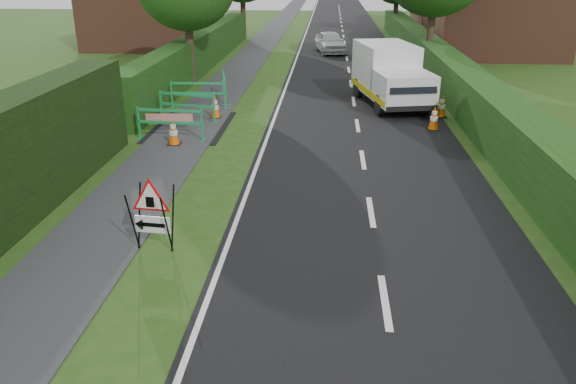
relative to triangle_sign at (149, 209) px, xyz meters
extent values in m
plane|color=#264814|center=(1.72, -2.45, -0.85)|extent=(120.00, 120.00, 0.00)
cube|color=black|center=(4.22, 32.55, -0.85)|extent=(6.00, 90.00, 0.02)
cube|color=#2D2D30|center=(-1.28, 32.55, -0.85)|extent=(2.00, 90.00, 0.02)
cube|color=#14380F|center=(-3.28, 19.55, -0.85)|extent=(1.00, 24.00, 1.80)
cube|color=#14380F|center=(8.22, 13.55, -0.85)|extent=(1.20, 50.00, 1.50)
cube|color=brown|center=(-8.28, 27.55, 1.90)|extent=(7.00, 7.00, 5.50)
cube|color=brown|center=(12.72, 25.55, 1.90)|extent=(7.00, 7.00, 5.50)
cylinder|color=#2D2116|center=(-2.88, 15.55, 0.46)|extent=(0.36, 0.36, 2.62)
cylinder|color=#2D2116|center=(8.12, 19.55, 0.63)|extent=(0.36, 0.36, 2.97)
cylinder|color=#2D2116|center=(-2.88, 31.55, 0.55)|extent=(0.36, 0.36, 2.80)
cylinder|color=#2D2116|center=(8.12, 35.55, 0.37)|extent=(0.36, 0.36, 2.45)
cylinder|color=black|center=(-0.30, -0.10, -0.22)|extent=(0.07, 0.38, 1.23)
cylinder|color=black|center=(-0.27, 0.20, -0.22)|extent=(0.07, 0.38, 1.23)
cylinder|color=black|center=(0.35, -0.17, -0.22)|extent=(0.07, 0.38, 1.23)
cylinder|color=black|center=(0.39, 0.13, -0.22)|extent=(0.07, 0.38, 1.23)
cube|color=white|center=(0.04, -0.01, -0.30)|extent=(0.68, 0.09, 0.33)
cube|color=black|center=(0.04, -0.02, -0.30)|extent=(0.48, 0.06, 0.08)
cone|color=black|center=(-0.23, 0.00, -0.30)|extent=(0.17, 0.21, 0.20)
cube|color=black|center=(0.04, -0.03, 0.16)|extent=(0.15, 0.03, 0.20)
cube|color=silver|center=(5.38, 12.95, 0.44)|extent=(2.46, 3.33, 1.80)
cube|color=silver|center=(5.86, 10.72, 0.09)|extent=(2.23, 2.29, 1.10)
cube|color=black|center=(6.06, 9.81, 0.36)|extent=(1.65, 0.55, 0.51)
cube|color=#DDC20B|center=(4.65, 11.89, -0.27)|extent=(0.99, 4.51, 0.22)
cube|color=#DDC20B|center=(6.49, 12.29, -0.27)|extent=(0.99, 4.51, 0.22)
cube|color=black|center=(6.06, 9.82, -0.41)|extent=(1.81, 0.49, 0.19)
cylinder|color=black|center=(5.05, 10.49, -0.48)|extent=(0.38, 0.78, 0.75)
cylinder|color=black|center=(6.69, 10.85, -0.48)|extent=(0.38, 0.78, 0.75)
cylinder|color=black|center=(4.42, 13.43, -0.48)|extent=(0.38, 0.78, 0.75)
cylinder|color=black|center=(6.06, 13.79, -0.48)|extent=(0.38, 0.78, 0.75)
cube|color=black|center=(6.65, 8.77, -0.83)|extent=(0.38, 0.38, 0.04)
cone|color=#F45F07|center=(6.65, 8.77, -0.44)|extent=(0.32, 0.32, 0.75)
cylinder|color=white|center=(6.65, 8.77, -0.48)|extent=(0.25, 0.25, 0.14)
cylinder|color=white|center=(6.65, 8.77, -0.29)|extent=(0.17, 0.17, 0.10)
cube|color=black|center=(7.19, 10.45, -0.83)|extent=(0.38, 0.38, 0.04)
cone|color=#F45F07|center=(7.19, 10.45, -0.44)|extent=(0.32, 0.32, 0.75)
cylinder|color=white|center=(7.19, 10.45, -0.48)|extent=(0.25, 0.25, 0.14)
cylinder|color=white|center=(7.19, 10.45, -0.29)|extent=(0.17, 0.17, 0.10)
cube|color=black|center=(6.66, 12.82, -0.83)|extent=(0.38, 0.38, 0.04)
cone|color=#F45F07|center=(6.66, 12.82, -0.44)|extent=(0.32, 0.32, 0.75)
cylinder|color=white|center=(6.66, 12.82, -0.48)|extent=(0.25, 0.25, 0.14)
cylinder|color=white|center=(6.66, 12.82, -0.29)|extent=(0.17, 0.17, 0.10)
cube|color=black|center=(-1.33, 6.57, -0.83)|extent=(0.38, 0.38, 0.04)
cone|color=#F45F07|center=(-1.33, 6.57, -0.44)|extent=(0.32, 0.32, 0.75)
cylinder|color=white|center=(-1.33, 6.57, -0.48)|extent=(0.25, 0.25, 0.14)
cylinder|color=white|center=(-1.33, 6.57, -0.29)|extent=(0.17, 0.17, 0.10)
cube|color=black|center=(-0.70, 9.76, -0.83)|extent=(0.38, 0.38, 0.04)
cone|color=#F45F07|center=(-0.70, 9.76, -0.44)|extent=(0.32, 0.32, 0.75)
cylinder|color=white|center=(-0.70, 9.76, -0.48)|extent=(0.25, 0.25, 0.14)
cylinder|color=white|center=(-0.70, 9.76, -0.29)|extent=(0.17, 0.17, 0.10)
cube|color=#1A9047|center=(-2.54, 7.13, -0.35)|extent=(0.05, 0.05, 1.00)
cube|color=#1A9047|center=(-0.55, 6.98, -0.35)|extent=(0.05, 0.05, 1.00)
cube|color=#1A9047|center=(-1.55, 7.05, 0.07)|extent=(2.00, 0.20, 0.08)
cube|color=#1A9047|center=(-1.55, 7.05, -0.30)|extent=(2.00, 0.20, 0.08)
cube|color=#1A9047|center=(-2.54, 7.13, -0.83)|extent=(0.09, 0.35, 0.04)
cube|color=#1A9047|center=(-0.55, 6.98, -0.83)|extent=(0.09, 0.35, 0.04)
cube|color=#1A9047|center=(-2.53, 9.49, -0.35)|extent=(0.06, 0.06, 1.00)
cube|color=#1A9047|center=(-0.59, 9.01, -0.35)|extent=(0.06, 0.06, 1.00)
cube|color=#1A9047|center=(-1.56, 9.25, 0.07)|extent=(1.96, 0.52, 0.08)
cube|color=#1A9047|center=(-1.56, 9.25, -0.30)|extent=(1.96, 0.52, 0.08)
cube|color=#1A9047|center=(-2.53, 9.49, -0.83)|extent=(0.14, 0.35, 0.04)
cube|color=#1A9047|center=(-0.59, 9.01, -0.83)|extent=(0.14, 0.35, 0.04)
cube|color=#1A9047|center=(-2.60, 11.14, -0.35)|extent=(0.05, 0.05, 1.00)
cube|color=#1A9047|center=(-0.60, 11.21, -0.35)|extent=(0.05, 0.05, 1.00)
cube|color=#1A9047|center=(-1.60, 11.18, 0.07)|extent=(2.00, 0.12, 0.08)
cube|color=#1A9047|center=(-1.60, 11.18, -0.30)|extent=(2.00, 0.12, 0.08)
cube|color=#1A9047|center=(-2.60, 11.14, -0.83)|extent=(0.07, 0.35, 0.04)
cube|color=#1A9047|center=(-0.60, 11.21, -0.83)|extent=(0.07, 0.35, 0.04)
cube|color=#1A9047|center=(-0.67, 11.65, -0.35)|extent=(0.06, 0.06, 1.00)
cube|color=#1A9047|center=(-1.10, 13.60, -0.35)|extent=(0.06, 0.06, 1.00)
cube|color=#1A9047|center=(-0.88, 12.62, 0.07)|extent=(0.49, 1.96, 0.08)
cube|color=#1A9047|center=(-0.88, 12.62, -0.30)|extent=(0.49, 1.96, 0.08)
cube|color=#1A9047|center=(-0.67, 11.65, -0.83)|extent=(0.35, 0.13, 0.04)
cube|color=#1A9047|center=(-1.10, 13.60, -0.83)|extent=(0.35, 0.13, 0.04)
cube|color=red|center=(-1.84, 8.00, -0.85)|extent=(1.50, 0.15, 0.25)
imported|color=silver|center=(3.25, 25.43, -0.23)|extent=(2.18, 3.90, 1.25)
camera|label=1|loc=(3.22, -9.18, 4.19)|focal=35.00mm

